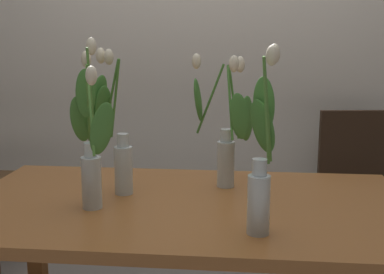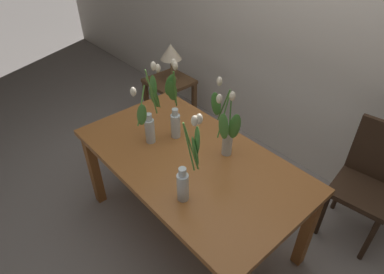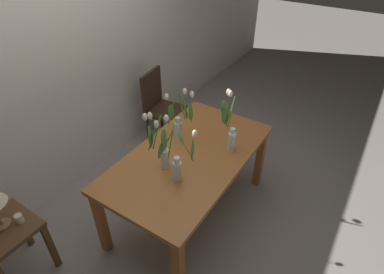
{
  "view_description": "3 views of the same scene",
  "coord_description": "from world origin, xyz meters",
  "views": [
    {
      "loc": [
        0.2,
        -1.7,
        1.31
      ],
      "look_at": [
        0.02,
        0.06,
        0.97
      ],
      "focal_mm": 46.96,
      "sensor_mm": 36.0,
      "label": 1
    },
    {
      "loc": [
        1.25,
        -1.08,
        2.14
      ],
      "look_at": [
        -0.02,
        0.04,
        0.87
      ],
      "focal_mm": 30.29,
      "sensor_mm": 36.0,
      "label": 2
    },
    {
      "loc": [
        -1.74,
        -1.15,
        2.46
      ],
      "look_at": [
        -0.07,
        -0.07,
        1.0
      ],
      "focal_mm": 29.35,
      "sensor_mm": 36.0,
      "label": 3
    }
  ],
  "objects": [
    {
      "name": "dining_chair",
      "position": [
        0.83,
        0.98,
        0.52
      ],
      "size": [
        0.45,
        0.45,
        0.93
      ],
      "color": "#382619",
      "rests_on": "ground"
    },
    {
      "name": "dining_table",
      "position": [
        0.0,
        0.0,
        0.65
      ],
      "size": [
        1.6,
        0.9,
        0.74
      ],
      "color": "#A3602D",
      "rests_on": "ground"
    },
    {
      "name": "tulip_vase_1",
      "position": [
        -0.27,
        0.09,
        0.93
      ],
      "size": [
        0.18,
        0.13,
        0.54
      ],
      "color": "silver",
      "rests_on": "dining_table"
    },
    {
      "name": "tulip_vase_2",
      "position": [
        0.14,
        0.19,
        0.94
      ],
      "size": [
        0.25,
        0.19,
        0.52
      ],
      "color": "silver",
      "rests_on": "dining_table"
    },
    {
      "name": "tulip_vase_3",
      "position": [
        0.26,
        -0.24,
        0.93
      ],
      "size": [
        0.11,
        0.16,
        0.56
      ],
      "color": "silver",
      "rests_on": "dining_table"
    },
    {
      "name": "tulip_vase_0",
      "position": [
        -0.31,
        -0.08,
        0.95
      ],
      "size": [
        0.23,
        0.29,
        0.58
      ],
      "color": "silver",
      "rests_on": "dining_table"
    },
    {
      "name": "room_wall_rear",
      "position": [
        0.0,
        1.36,
        1.35
      ],
      "size": [
        9.0,
        0.1,
        2.7
      ],
      "primitive_type": "cube",
      "color": "silver",
      "rests_on": "ground"
    }
  ]
}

